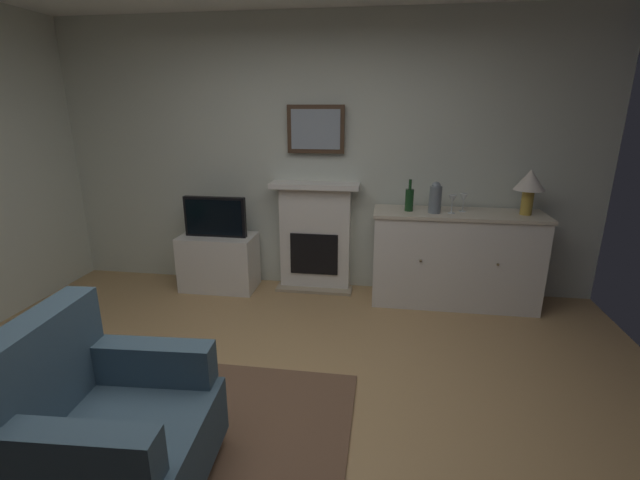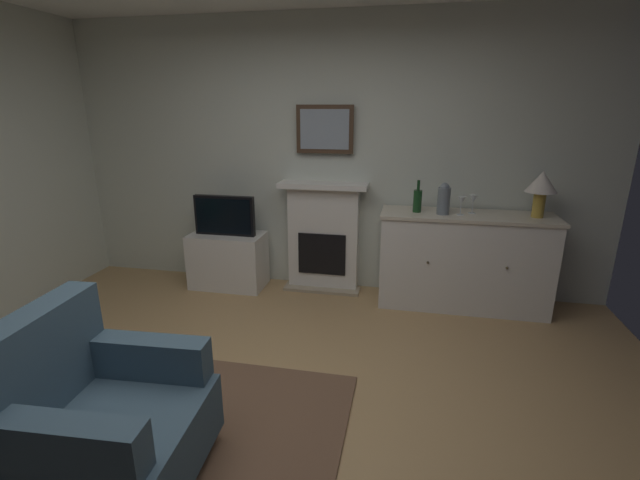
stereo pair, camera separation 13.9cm
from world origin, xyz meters
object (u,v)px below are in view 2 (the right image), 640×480
(fireplace_unit, at_px, (324,237))
(wine_bottle, at_px, (417,200))
(sideboard_cabinet, at_px, (463,261))
(wine_glass_left, at_px, (461,201))
(wine_glass_center, at_px, (473,200))
(tv_cabinet, at_px, (228,260))
(tv_set, at_px, (224,216))
(armchair, at_px, (99,419))
(framed_picture, at_px, (325,129))
(table_lamp, at_px, (542,185))
(vase_decorative, at_px, (444,199))

(fireplace_unit, xyz_separation_m, wine_bottle, (0.90, -0.18, 0.45))
(sideboard_cabinet, bearing_deg, wine_glass_left, -146.51)
(wine_glass_center, distance_m, tv_cabinet, 2.47)
(wine_bottle, distance_m, tv_cabinet, 2.01)
(tv_set, bearing_deg, wine_bottle, 0.02)
(sideboard_cabinet, bearing_deg, armchair, -127.69)
(framed_picture, relative_size, wine_bottle, 1.90)
(wine_glass_center, bearing_deg, sideboard_cabinet, -133.17)
(sideboard_cabinet, xyz_separation_m, wine_bottle, (-0.45, -0.01, 0.55))
(wine_glass_left, xyz_separation_m, wine_glass_center, (0.11, 0.09, 0.00))
(table_lamp, bearing_deg, sideboard_cabinet, -180.00)
(fireplace_unit, distance_m, wine_bottle, 1.02)
(framed_picture, bearing_deg, vase_decorative, -13.62)
(wine_bottle, bearing_deg, sideboard_cabinet, 0.97)
(fireplace_unit, height_order, vase_decorative, vase_decorative)
(table_lamp, relative_size, wine_glass_center, 2.42)
(sideboard_cabinet, distance_m, vase_decorative, 0.63)
(wine_glass_left, relative_size, vase_decorative, 0.59)
(wine_glass_left, relative_size, armchair, 0.18)
(wine_glass_left, bearing_deg, table_lamp, 4.40)
(fireplace_unit, xyz_separation_m, vase_decorative, (1.12, -0.23, 0.48))
(armchair, bearing_deg, fireplace_unit, 77.90)
(sideboard_cabinet, bearing_deg, wine_bottle, -179.03)
(wine_bottle, xyz_separation_m, tv_set, (-1.87, -0.00, -0.23))
(wine_glass_left, bearing_deg, framed_picture, 167.95)
(framed_picture, bearing_deg, wine_glass_left, -12.05)
(fireplace_unit, relative_size, tv_cabinet, 1.47)
(vase_decorative, bearing_deg, framed_picture, 166.38)
(wine_glass_center, height_order, tv_set, wine_glass_center)
(fireplace_unit, distance_m, sideboard_cabinet, 1.37)
(wine_glass_center, relative_size, tv_cabinet, 0.22)
(framed_picture, bearing_deg, table_lamp, -6.61)
(framed_picture, bearing_deg, armchair, -101.90)
(sideboard_cabinet, bearing_deg, wine_glass_center, 46.83)
(wine_bottle, bearing_deg, vase_decorative, -10.67)
(armchair, bearing_deg, wine_glass_left, 52.86)
(wine_glass_left, relative_size, tv_set, 0.27)
(fireplace_unit, relative_size, table_lamp, 2.75)
(wine_glass_left, bearing_deg, wine_glass_center, 38.32)
(wine_bottle, height_order, vase_decorative, wine_bottle)
(wine_glass_center, relative_size, armchair, 0.18)
(wine_bottle, height_order, tv_set, wine_bottle)
(table_lamp, xyz_separation_m, armchair, (-2.49, -2.49, -0.79))
(wine_glass_center, bearing_deg, vase_decorative, -161.43)
(wine_glass_left, bearing_deg, tv_set, 178.95)
(table_lamp, xyz_separation_m, tv_set, (-2.89, -0.01, -0.41))
(sideboard_cabinet, height_order, vase_decorative, vase_decorative)
(framed_picture, xyz_separation_m, tv_cabinet, (-0.98, -0.21, -1.32))
(wine_glass_center, bearing_deg, tv_cabinet, -179.46)
(fireplace_unit, distance_m, framed_picture, 1.05)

